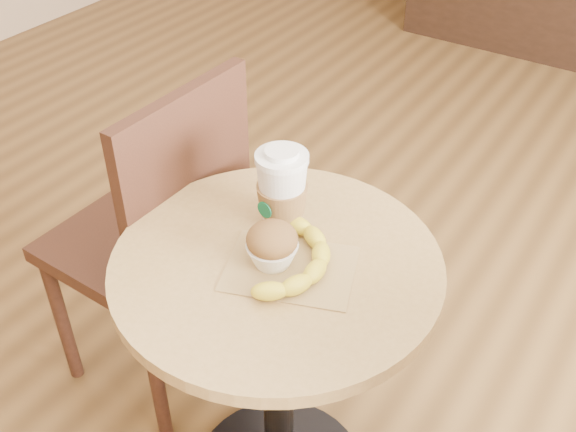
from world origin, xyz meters
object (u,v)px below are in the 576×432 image
(chair_left, at_px, (159,235))
(cafe_table, at_px, (278,344))
(muffin, at_px, (272,245))
(banana, at_px, (293,260))
(coffee_cup, at_px, (282,191))

(chair_left, bearing_deg, cafe_table, 76.22)
(muffin, height_order, banana, muffin)
(coffee_cup, relative_size, muffin, 1.76)
(cafe_table, height_order, muffin, muffin)
(chair_left, distance_m, muffin, 0.53)
(muffin, bearing_deg, coffee_cup, 115.63)
(banana, bearing_deg, cafe_table, 162.88)
(chair_left, distance_m, banana, 0.55)
(muffin, bearing_deg, cafe_table, 91.25)
(banana, bearing_deg, muffin, -177.87)
(coffee_cup, distance_m, muffin, 0.13)
(cafe_table, bearing_deg, coffee_cup, 118.45)
(chair_left, height_order, banana, chair_left)
(muffin, xyz_separation_m, banana, (0.04, 0.01, -0.03))
(chair_left, xyz_separation_m, banana, (0.48, -0.12, 0.24))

